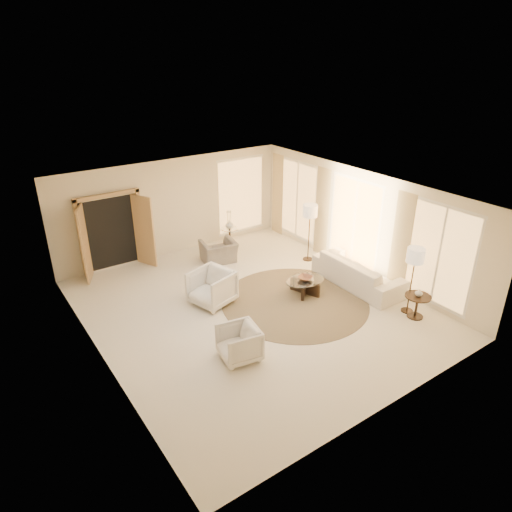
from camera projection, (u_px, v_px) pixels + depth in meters
room at (252, 254)px, 10.21m from camera, size 7.04×8.04×2.83m
windows_right at (357, 224)px, 12.09m from camera, size 0.10×6.40×2.40m
window_back_corner at (241, 196)px, 14.36m from camera, size 1.70×0.10×2.40m
curtains_right at (332, 216)px, 12.76m from camera, size 0.06×5.20×2.60m
french_doors at (113, 234)px, 12.21m from camera, size 1.95×0.66×2.16m
area_rug at (295, 301)px, 11.06m from camera, size 4.13×4.13×0.01m
sofa at (358, 272)px, 11.70m from camera, size 1.03×2.53×0.73m
armchair_left at (212, 286)px, 10.81m from camera, size 1.07×1.11×0.93m
armchair_right at (239, 342)px, 8.92m from camera, size 0.82×0.85×0.77m
accent_chair at (218, 248)px, 12.96m from camera, size 1.04×0.77×0.83m
coffee_table at (305, 285)px, 11.32m from camera, size 1.28×1.28×0.39m
end_table at (417, 302)px, 10.29m from camera, size 0.58×0.58×0.55m
side_table at (230, 235)px, 13.95m from camera, size 0.51×0.51×0.60m
floor_lamp_near at (310, 213)px, 12.64m from camera, size 0.40×0.40×1.67m
floor_lamp_far at (415, 258)px, 10.09m from camera, size 0.39×0.39×1.61m
bowl at (305, 278)px, 11.24m from camera, size 0.45×0.45×0.08m
end_vase at (419, 293)px, 10.18m from camera, size 0.19×0.19×0.17m
side_vase at (229, 225)px, 13.80m from camera, size 0.29×0.29×0.26m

